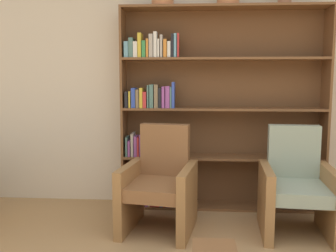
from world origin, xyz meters
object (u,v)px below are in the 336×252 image
at_px(bowl_terracotta, 163,1).
at_px(bowl_slate, 228,0).
at_px(armchair_cushioned, 296,188).
at_px(bookshelf, 204,111).
at_px(armchair_leather, 160,186).

relative_size(bowl_terracotta, bowl_slate, 1.00).
distance_m(bowl_slate, armchair_cushioned, 2.01).
xyz_separation_m(bowl_slate, armchair_cushioned, (0.61, -0.62, -1.81)).
height_order(bookshelf, armchair_leather, bookshelf).
bearing_deg(bookshelf, armchair_cushioned, -37.35).
xyz_separation_m(bowl_slate, armchair_leather, (-0.66, -0.62, -1.81)).
bearing_deg(bowl_slate, bowl_terracotta, 180.00).
distance_m(armchair_leather, armchair_cushioned, 1.27).
bearing_deg(armchair_leather, bowl_slate, -127.56).
relative_size(bookshelf, armchair_leather, 2.23).
bearing_deg(bowl_slate, armchair_cushioned, -45.61).
bearing_deg(armchair_cushioned, bookshelf, -33.03).
height_order(bowl_slate, armchair_leather, bowl_slate).
distance_m(bookshelf, bowl_slate, 1.19).
bearing_deg(bookshelf, bowl_terracotta, -176.98).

